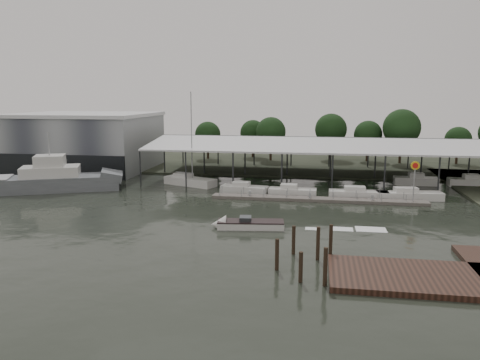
% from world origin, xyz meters
% --- Properties ---
extents(ground, '(200.00, 200.00, 0.00)m').
position_xyz_m(ground, '(0.00, 0.00, 0.00)').
color(ground, '#242921').
rests_on(ground, ground).
extents(land_strip_far, '(140.00, 30.00, 0.30)m').
position_xyz_m(land_strip_far, '(0.00, 42.00, 0.10)').
color(land_strip_far, '#3A4030').
rests_on(land_strip_far, ground).
extents(land_strip_west, '(20.00, 40.00, 0.30)m').
position_xyz_m(land_strip_west, '(-40.00, 30.00, 0.10)').
color(land_strip_west, '#3A4030').
rests_on(land_strip_west, ground).
extents(storage_warehouse, '(24.50, 20.50, 10.50)m').
position_xyz_m(storage_warehouse, '(-28.00, 29.94, 5.29)').
color(storage_warehouse, '#8F9498').
rests_on(storage_warehouse, ground).
extents(covered_boat_shed, '(58.24, 24.00, 6.96)m').
position_xyz_m(covered_boat_shed, '(17.00, 28.00, 6.13)').
color(covered_boat_shed, silver).
rests_on(covered_boat_shed, ground).
extents(trawler_dock, '(3.00, 18.00, 0.50)m').
position_xyz_m(trawler_dock, '(-30.00, 14.00, 0.25)').
color(trawler_dock, '#5E5953').
rests_on(trawler_dock, ground).
extents(floating_dock, '(28.00, 2.00, 1.40)m').
position_xyz_m(floating_dock, '(15.00, 10.00, 0.20)').
color(floating_dock, '#5E5953').
rests_on(floating_dock, ground).
extents(shell_fuel_sign, '(1.10, 0.18, 5.55)m').
position_xyz_m(shell_fuel_sign, '(27.00, 9.99, 3.93)').
color(shell_fuel_sign, '#96999B').
rests_on(shell_fuel_sign, ground).
extents(boardwalk_platform, '(15.00, 12.00, 0.50)m').
position_xyz_m(boardwalk_platform, '(24.55, -15.27, 0.20)').
color(boardwalk_platform, '#3D2219').
rests_on(boardwalk_platform, ground).
extents(grey_trawler, '(18.12, 11.64, 8.84)m').
position_xyz_m(grey_trawler, '(-22.23, 10.89, 1.58)').
color(grey_trawler, slate).
rests_on(grey_trawler, ground).
extents(white_sailboat, '(8.82, 5.70, 14.44)m').
position_xyz_m(white_sailboat, '(-4.60, 17.86, 0.67)').
color(white_sailboat, silver).
rests_on(white_sailboat, ground).
extents(speedboat_underway, '(18.55, 4.30, 2.00)m').
position_xyz_m(speedboat_underway, '(7.56, -4.32, 0.39)').
color(speedboat_underway, silver).
rests_on(speedboat_underway, ground).
extents(moored_cruiser_0, '(6.88, 3.01, 1.70)m').
position_xyz_m(moored_cruiser_0, '(4.71, 13.26, 0.61)').
color(moored_cruiser_0, silver).
rests_on(moored_cruiser_0, ground).
extents(moored_cruiser_1, '(6.53, 2.32, 1.70)m').
position_xyz_m(moored_cruiser_1, '(11.51, 12.56, 0.61)').
color(moored_cruiser_1, silver).
rests_on(moored_cruiser_1, ground).
extents(moored_cruiser_2, '(7.83, 2.26, 1.70)m').
position_xyz_m(moored_cruiser_2, '(20.35, 12.44, 0.61)').
color(moored_cruiser_2, silver).
rests_on(moored_cruiser_2, ground).
extents(moored_cruiser_3, '(8.74, 3.23, 1.70)m').
position_xyz_m(moored_cruiser_3, '(27.00, 12.78, 0.61)').
color(moored_cruiser_3, silver).
rests_on(moored_cruiser_3, ground).
extents(mooring_pilings, '(4.58, 6.94, 3.50)m').
position_xyz_m(mooring_pilings, '(14.39, -14.59, 1.04)').
color(mooring_pilings, '#2F2417').
rests_on(mooring_pilings, ground).
extents(horizon_tree_line, '(71.29, 11.22, 11.07)m').
position_xyz_m(horizon_tree_line, '(24.75, 48.05, 6.22)').
color(horizon_tree_line, black).
rests_on(horizon_tree_line, ground).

